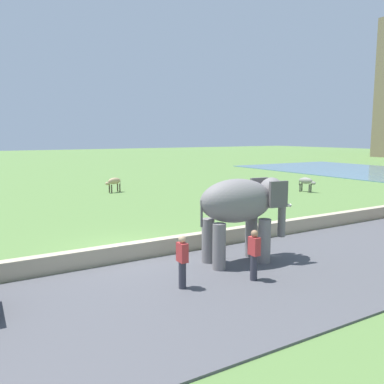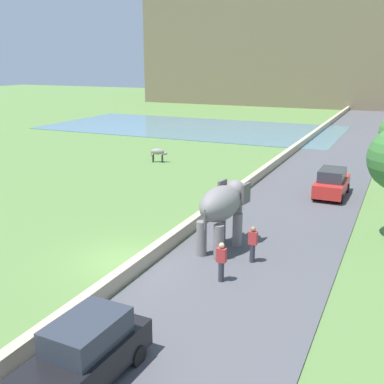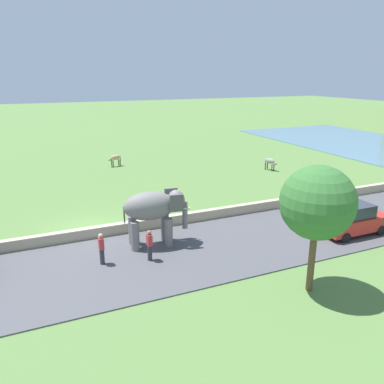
{
  "view_description": "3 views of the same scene",
  "coord_description": "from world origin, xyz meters",
  "px_view_note": "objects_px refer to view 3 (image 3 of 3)",
  "views": [
    {
      "loc": [
        14.35,
        -5.74,
        4.47
      ],
      "look_at": [
        -1.89,
        4.0,
        1.79
      ],
      "focal_mm": 37.92,
      "sensor_mm": 36.0,
      "label": 1
    },
    {
      "loc": [
        10.35,
        -15.62,
        8.23
      ],
      "look_at": [
        0.05,
        7.04,
        1.22
      ],
      "focal_mm": 44.14,
      "sensor_mm": 36.0,
      "label": 2
    },
    {
      "loc": [
        21.54,
        -3.03,
        8.77
      ],
      "look_at": [
        -0.25,
        6.61,
        1.46
      ],
      "focal_mm": 36.17,
      "sensor_mm": 36.0,
      "label": 3
    }
  ],
  "objects_px": {
    "car_red": "(353,219)",
    "cow_tan": "(115,158)",
    "person_trailing": "(102,248)",
    "elephant": "(154,209)",
    "person_beside_elephant": "(150,245)",
    "cow_grey": "(270,162)"
  },
  "relations": [
    {
      "from": "car_red",
      "to": "cow_tan",
      "type": "relative_size",
      "value": 2.82
    },
    {
      "from": "person_trailing",
      "to": "cow_tan",
      "type": "bearing_deg",
      "value": 165.19
    },
    {
      "from": "car_red",
      "to": "cow_grey",
      "type": "height_order",
      "value": "car_red"
    },
    {
      "from": "person_beside_elephant",
      "to": "elephant",
      "type": "bearing_deg",
      "value": 153.76
    },
    {
      "from": "car_red",
      "to": "cow_grey",
      "type": "relative_size",
      "value": 2.82
    },
    {
      "from": "person_beside_elephant",
      "to": "cow_tan",
      "type": "relative_size",
      "value": 1.15
    },
    {
      "from": "person_beside_elephant",
      "to": "person_trailing",
      "type": "xyz_separation_m",
      "value": [
        -0.55,
        -2.2,
        0.0
      ]
    },
    {
      "from": "person_trailing",
      "to": "car_red",
      "type": "xyz_separation_m",
      "value": [
        2.01,
        13.74,
        0.03
      ]
    },
    {
      "from": "person_trailing",
      "to": "car_red",
      "type": "height_order",
      "value": "car_red"
    },
    {
      "from": "cow_grey",
      "to": "cow_tan",
      "type": "xyz_separation_m",
      "value": [
        -7.56,
        -13.01,
        0.0
      ]
    },
    {
      "from": "person_beside_elephant",
      "to": "car_red",
      "type": "height_order",
      "value": "car_red"
    },
    {
      "from": "person_beside_elephant",
      "to": "person_trailing",
      "type": "bearing_deg",
      "value": -103.96
    },
    {
      "from": "person_beside_elephant",
      "to": "cow_tan",
      "type": "distance_m",
      "value": 20.97
    },
    {
      "from": "person_trailing",
      "to": "person_beside_elephant",
      "type": "bearing_deg",
      "value": 76.04
    },
    {
      "from": "elephant",
      "to": "person_beside_elephant",
      "type": "distance_m",
      "value": 2.18
    },
    {
      "from": "cow_grey",
      "to": "cow_tan",
      "type": "relative_size",
      "value": 1.0
    },
    {
      "from": "elephant",
      "to": "cow_grey",
      "type": "height_order",
      "value": "elephant"
    },
    {
      "from": "cow_grey",
      "to": "cow_tan",
      "type": "height_order",
      "value": "same"
    },
    {
      "from": "person_beside_elephant",
      "to": "cow_grey",
      "type": "xyz_separation_m",
      "value": [
        -13.18,
        16.15,
        -0.04
      ]
    },
    {
      "from": "person_beside_elephant",
      "to": "cow_grey",
      "type": "height_order",
      "value": "person_beside_elephant"
    },
    {
      "from": "elephant",
      "to": "person_beside_elephant",
      "type": "height_order",
      "value": "elephant"
    },
    {
      "from": "person_beside_elephant",
      "to": "car_red",
      "type": "xyz_separation_m",
      "value": [
        1.46,
        11.54,
        0.03
      ]
    }
  ]
}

